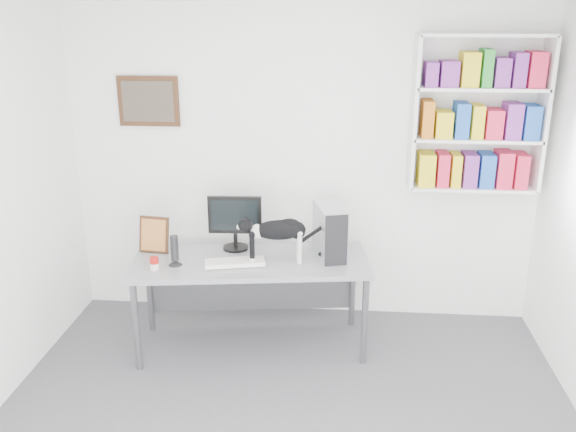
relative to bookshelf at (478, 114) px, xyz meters
The scene contains 11 objects.
room 2.37m from the bookshelf, 127.12° to the right, with size 4.01×4.01×2.70m.
bookshelf is the anchor object (origin of this frame).
wall_art 2.70m from the bookshelf, behind, with size 0.52×0.04×0.42m, color #432815.
desk 2.35m from the bookshelf, 162.93° to the right, with size 1.84×0.72×0.77m, color gray.
monitor 2.12m from the bookshelf, behind, with size 0.43×0.21×0.46m, color black.
keyboard 2.25m from the bookshelf, 160.84° to the right, with size 0.46×0.18×0.04m, color white.
pc_tower 1.50m from the bookshelf, 160.28° to the right, with size 0.19×0.42×0.42m, color silver.
speaker 2.61m from the bookshelf, 163.30° to the right, with size 0.11×0.11×0.25m, color black.
leaning_print 2.76m from the bookshelf, behind, with size 0.25×0.10×0.30m, color #432815.
soup_can 2.78m from the bookshelf, 162.14° to the right, with size 0.07×0.07×0.10m, color #B8150F.
cat 1.88m from the bookshelf, 159.31° to the right, with size 0.59×0.16×0.36m, color black, non-canonical shape.
Camera 1 is at (0.31, -3.08, 2.64)m, focal length 38.00 mm.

